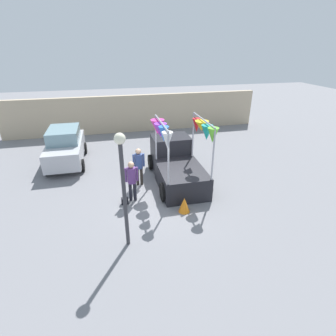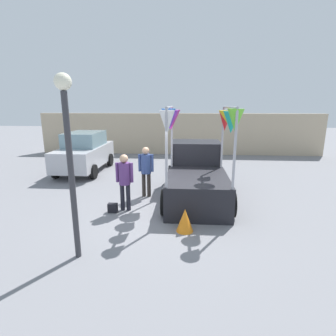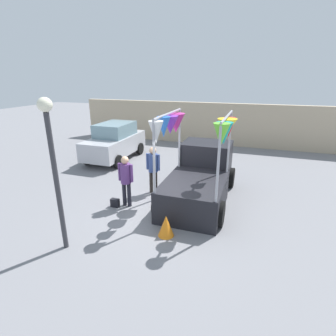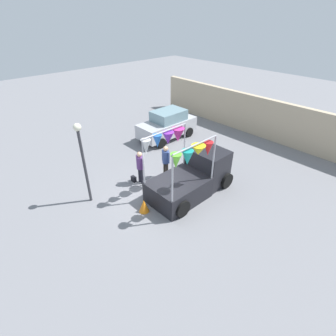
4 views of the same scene
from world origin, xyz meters
name	(u,v)px [view 4 (image 4 of 4)]	position (x,y,z in m)	size (l,w,h in m)	color
ground_plane	(160,193)	(0.00, 0.00, 0.00)	(60.00, 60.00, 0.00)	slate
vendor_truck	(193,173)	(0.86, 1.33, 0.93)	(2.51, 4.07, 3.11)	black
parked_car	(167,125)	(-4.34, 4.48, 0.94)	(1.88, 4.00, 1.88)	#B7B7BC
person_customer	(140,164)	(-1.31, -0.11, 1.05)	(0.53, 0.34, 1.74)	black
person_vendor	(166,159)	(-0.87, 1.16, 1.07)	(0.53, 0.34, 1.76)	#2D2823
handbag	(134,179)	(-1.66, -0.31, 0.14)	(0.28, 0.16, 0.28)	black
street_lamp	(82,153)	(-1.75, -2.66, 2.45)	(0.32, 0.32, 3.73)	#333338
brick_boundary_wall	(267,119)	(0.00, 9.35, 1.30)	(18.00, 0.36, 2.60)	tan
folded_kite_bundle_tangerine	(144,206)	(0.51, -1.36, 0.30)	(0.44, 0.44, 0.60)	orange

